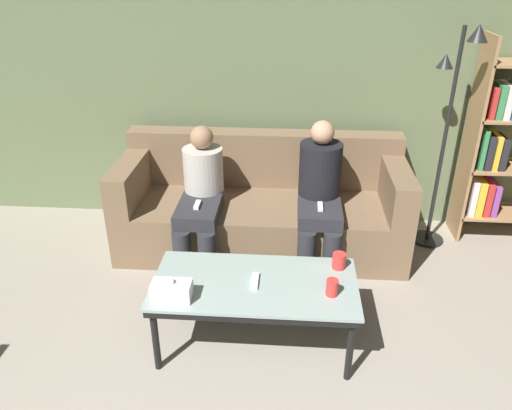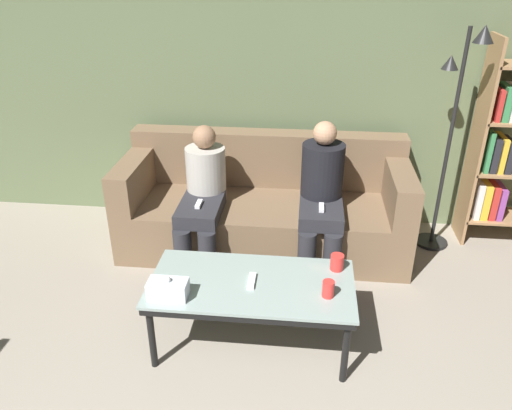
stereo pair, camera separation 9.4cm
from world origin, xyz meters
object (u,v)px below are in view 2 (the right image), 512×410
Objects in this scene: tissue_box at (168,289)px; seated_person_left_end at (203,194)px; coffee_table at (252,288)px; game_remote at (252,281)px; cup_near_left at (337,262)px; seated_person_mid_left at (322,193)px; standing_lamp at (455,119)px; couch at (264,207)px; cup_near_right at (328,289)px.

seated_person_left_end is (-0.04, 1.15, 0.03)m from tissue_box.
seated_person_left_end is (-0.48, 0.97, 0.13)m from coffee_table.
seated_person_left_end reaches higher than game_remote.
cup_near_left is 0.45× the size of tissue_box.
tissue_box is at bearing -158.60° from cup_near_left.
tissue_box is at bearing -125.79° from seated_person_mid_left.
standing_lamp is (1.36, 1.35, 0.65)m from coffee_table.
standing_lamp is at bearing 11.68° from seated_person_left_end.
couch is at bearing -174.81° from standing_lamp.
coffee_table is 1.09m from seated_person_left_end.
couch is 2.05× the size of seated_person_mid_left.
cup_near_right is (0.44, -0.08, 0.09)m from coffee_table.
seated_person_left_end is at bearing 116.38° from game_remote.
standing_lamp is at bearing 40.17° from tissue_box.
cup_near_left is 0.06× the size of standing_lamp.
seated_person_mid_left reaches higher than game_remote.
couch is at bearing 91.70° from coffee_table.
game_remote is at bearing -88.30° from couch.
cup_near_right is at bearing -10.95° from game_remote.
standing_lamp is at bearing 44.63° from game_remote.
seated_person_mid_left reaches higher than cup_near_right.
tissue_box reaches higher than game_remote.
seated_person_mid_left is at bearing 2.23° from seated_person_left_end.
seated_person_mid_left is at bearing 67.87° from game_remote.
seated_person_mid_left is (0.85, 1.18, 0.07)m from tissue_box.
coffee_table is 2.02m from standing_lamp.
couch is at bearing 29.82° from seated_person_left_end.
seated_person_mid_left is at bearing 54.21° from tissue_box.
seated_person_left_end is at bearing -150.18° from couch.
cup_near_right is 1.79m from standing_lamp.
seated_person_left_end is (-0.97, 0.78, 0.04)m from cup_near_left.
tissue_box reaches higher than coffee_table.
game_remote is at bearing -63.62° from seated_person_left_end.
standing_lamp is at bearing 5.19° from couch.
tissue_box is (-0.94, -0.37, 0.00)m from cup_near_left.
tissue_box is 1.47× the size of game_remote.
cup_near_right reaches higher than coffee_table.
coffee_table is at bearing -63.62° from seated_person_left_end.
coffee_table is 0.69× the size of standing_lamp.
cup_near_right is (-0.06, -0.27, -0.00)m from cup_near_left.
cup_near_right is 0.88m from tissue_box.
couch is 22.86× the size of cup_near_right.
coffee_table is at bearing -135.37° from standing_lamp.
game_remote is at bearing 22.05° from tissue_box.
game_remote is 2.01m from standing_lamp.
game_remote is 0.09× the size of standing_lamp.
tissue_box is at bearing -157.95° from coffee_table.
cup_near_left is (0.49, 0.19, 0.09)m from coffee_table.
game_remote is (0.44, 0.18, -0.04)m from tissue_box.
seated_person_mid_left is at bearing 67.87° from coffee_table.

